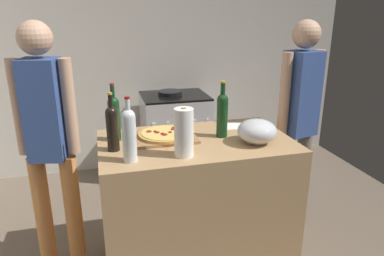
% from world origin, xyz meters
% --- Properties ---
extents(ground_plane, '(4.47, 3.20, 0.02)m').
position_xyz_m(ground_plane, '(0.00, 1.30, -0.01)').
color(ground_plane, '#6B5B4C').
extents(kitchen_wall_rear, '(4.47, 0.10, 2.60)m').
position_xyz_m(kitchen_wall_rear, '(0.00, 2.65, 1.30)').
color(kitchen_wall_rear, '#BCB7AD').
rests_on(kitchen_wall_rear, ground_plane).
extents(counter, '(1.22, 0.74, 0.93)m').
position_xyz_m(counter, '(0.03, 0.79, 0.46)').
color(counter, tan).
rests_on(counter, ground_plane).
extents(cutting_board, '(0.40, 0.32, 0.02)m').
position_xyz_m(cutting_board, '(-0.16, 0.87, 0.94)').
color(cutting_board, '#9E7247').
rests_on(cutting_board, counter).
extents(pizza, '(0.33, 0.33, 0.03)m').
position_xyz_m(pizza, '(-0.16, 0.88, 0.96)').
color(pizza, tan).
rests_on(pizza, cutting_board).
extents(mixing_bowl, '(0.25, 0.25, 0.15)m').
position_xyz_m(mixing_bowl, '(0.38, 0.65, 1.01)').
color(mixing_bowl, '#B2B2B7').
rests_on(mixing_bowl, counter).
extents(paper_towel_roll, '(0.11, 0.11, 0.28)m').
position_xyz_m(paper_towel_roll, '(-0.10, 0.56, 1.07)').
color(paper_towel_roll, white).
rests_on(paper_towel_roll, counter).
extents(wine_bottle_dark, '(0.07, 0.07, 0.35)m').
position_xyz_m(wine_bottle_dark, '(-0.49, 0.75, 1.08)').
color(wine_bottle_dark, black).
rests_on(wine_bottle_dark, counter).
extents(wine_bottle_clear, '(0.07, 0.07, 0.37)m').
position_xyz_m(wine_bottle_clear, '(0.21, 0.82, 1.09)').
color(wine_bottle_clear, '#143819').
rests_on(wine_bottle_clear, counter).
extents(wine_bottle_amber, '(0.08, 0.08, 0.37)m').
position_xyz_m(wine_bottle_amber, '(-0.41, 0.56, 1.09)').
color(wine_bottle_amber, silver).
rests_on(wine_bottle_amber, counter).
extents(wine_bottle_green, '(0.07, 0.07, 0.37)m').
position_xyz_m(wine_bottle_green, '(-0.47, 0.93, 1.09)').
color(wine_bottle_green, '#143819').
rests_on(wine_bottle_green, counter).
extents(recipe_sheet, '(0.22, 0.16, 0.00)m').
position_xyz_m(recipe_sheet, '(0.39, 1.00, 0.93)').
color(recipe_sheet, white).
rests_on(recipe_sheet, counter).
extents(stove, '(0.67, 0.58, 0.93)m').
position_xyz_m(stove, '(0.20, 2.25, 0.45)').
color(stove, '#B7B7BC').
rests_on(stove, ground_plane).
extents(person_in_stripes, '(0.37, 0.24, 1.67)m').
position_xyz_m(person_in_stripes, '(-0.88, 0.98, 0.96)').
color(person_in_stripes, '#D88C4C').
rests_on(person_in_stripes, ground_plane).
extents(person_in_red, '(0.38, 0.25, 1.66)m').
position_xyz_m(person_in_red, '(0.89, 1.00, 0.96)').
color(person_in_red, slate).
rests_on(person_in_red, ground_plane).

